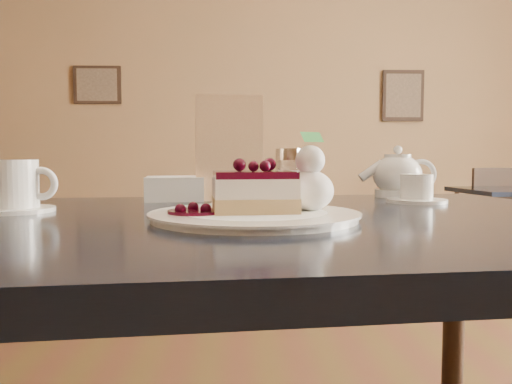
{
  "coord_description": "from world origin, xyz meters",
  "views": [
    {
      "loc": [
        0.0,
        -0.46,
        0.93
      ],
      "look_at": [
        0.03,
        0.26,
        0.88
      ],
      "focal_mm": 35.0,
      "sensor_mm": 36.0,
      "label": 1
    }
  ],
  "objects_px": {
    "main_table": "(250,266)",
    "cheesecake_slice": "(254,192)",
    "coffee_set": "(15,188)",
    "tea_set": "(400,179)",
    "dessert_plate": "(254,216)"
  },
  "relations": [
    {
      "from": "main_table",
      "to": "cheesecake_slice",
      "type": "xyz_separation_m",
      "value": [
        0.01,
        -0.06,
        0.13
      ]
    },
    {
      "from": "dessert_plate",
      "to": "cheesecake_slice",
      "type": "bearing_deg",
      "value": 0.0
    },
    {
      "from": "coffee_set",
      "to": "tea_set",
      "type": "relative_size",
      "value": 0.54
    },
    {
      "from": "cheesecake_slice",
      "to": "tea_set",
      "type": "distance_m",
      "value": 0.56
    },
    {
      "from": "cheesecake_slice",
      "to": "tea_set",
      "type": "relative_size",
      "value": 0.5
    },
    {
      "from": "cheesecake_slice",
      "to": "main_table",
      "type": "bearing_deg",
      "value": 90.0
    },
    {
      "from": "main_table",
      "to": "dessert_plate",
      "type": "distance_m",
      "value": 0.11
    },
    {
      "from": "cheesecake_slice",
      "to": "coffee_set",
      "type": "height_order",
      "value": "coffee_set"
    },
    {
      "from": "cheesecake_slice",
      "to": "coffee_set",
      "type": "relative_size",
      "value": 0.92
    },
    {
      "from": "coffee_set",
      "to": "tea_set",
      "type": "xyz_separation_m",
      "value": [
        0.81,
        0.28,
        0.0
      ]
    },
    {
      "from": "main_table",
      "to": "coffee_set",
      "type": "height_order",
      "value": "coffee_set"
    },
    {
      "from": "cheesecake_slice",
      "to": "coffee_set",
      "type": "bearing_deg",
      "value": 157.18
    },
    {
      "from": "dessert_plate",
      "to": "coffee_set",
      "type": "bearing_deg",
      "value": 163.02
    },
    {
      "from": "dessert_plate",
      "to": "coffee_set",
      "type": "distance_m",
      "value": 0.46
    },
    {
      "from": "main_table",
      "to": "cheesecake_slice",
      "type": "height_order",
      "value": "cheesecake_slice"
    }
  ]
}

